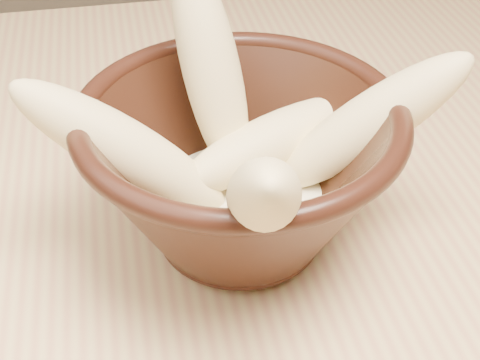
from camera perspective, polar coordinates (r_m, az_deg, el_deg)
name	(u,v)px	position (r m, az deg, el deg)	size (l,w,h in m)	color
table	(459,223)	(0.68, 18.18, -3.53)	(1.20, 0.80, 0.75)	#DDBC79
bowl	(240,168)	(0.47, 0.00, 1.00)	(0.23, 0.23, 0.12)	black
milk_puddle	(240,201)	(0.49, 0.00, -1.81)	(0.13, 0.13, 0.02)	beige
banana_upright	(211,70)	(0.48, -2.45, 9.35)	(0.04, 0.04, 0.17)	#F1D78E
banana_left	(123,149)	(0.46, -9.94, 2.65)	(0.04, 0.04, 0.17)	#F1D78E
banana_right	(368,124)	(0.48, 10.86, 4.68)	(0.04, 0.04, 0.16)	#F1D78E
banana_across	(273,142)	(0.49, 2.83, 3.26)	(0.04, 0.04, 0.16)	#F1D78E
banana_front	(263,198)	(0.38, 1.94, -1.54)	(0.04, 0.04, 0.19)	#F1D78E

